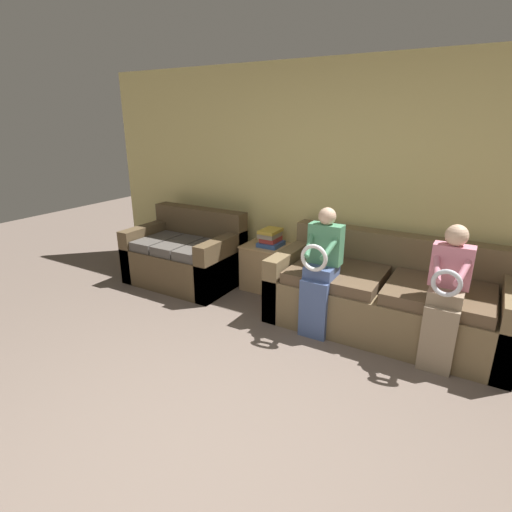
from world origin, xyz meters
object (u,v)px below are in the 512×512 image
(child_right_seated, at_px, (446,292))
(couch_side, at_px, (186,257))
(side_shelf, at_px, (270,267))
(book_stack, at_px, (271,238))
(couch_main, at_px, (386,297))
(child_left_seated, at_px, (321,267))

(child_right_seated, bearing_deg, couch_side, 173.33)
(couch_side, height_order, side_shelf, couch_side)
(couch_side, bearing_deg, side_shelf, 17.47)
(side_shelf, height_order, book_stack, book_stack)
(couch_main, bearing_deg, side_shelf, 169.92)
(child_right_seated, bearing_deg, child_left_seated, -179.93)
(couch_side, relative_size, book_stack, 4.57)
(child_left_seated, relative_size, book_stack, 4.17)
(child_left_seated, distance_m, child_right_seated, 1.06)
(child_left_seated, xyz_separation_m, side_shelf, (-0.89, 0.67, -0.38))
(couch_main, distance_m, child_right_seated, 0.75)
(child_left_seated, height_order, child_right_seated, child_left_seated)
(couch_side, bearing_deg, couch_main, 1.57)
(book_stack, bearing_deg, couch_side, -162.33)
(couch_side, height_order, child_right_seated, child_right_seated)
(couch_main, distance_m, couch_side, 2.44)
(child_left_seated, height_order, book_stack, child_left_seated)
(side_shelf, bearing_deg, book_stack, 76.25)
(couch_main, bearing_deg, child_right_seated, -37.93)
(couch_main, bearing_deg, couch_side, -178.43)
(child_left_seated, relative_size, child_right_seated, 1.02)
(child_right_seated, bearing_deg, book_stack, 161.03)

